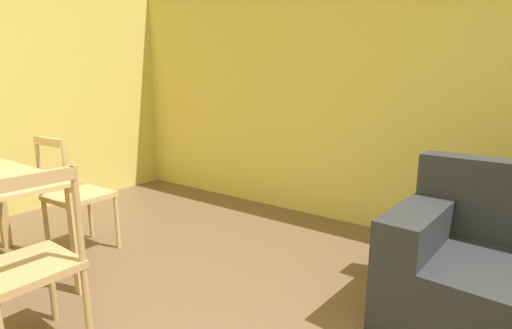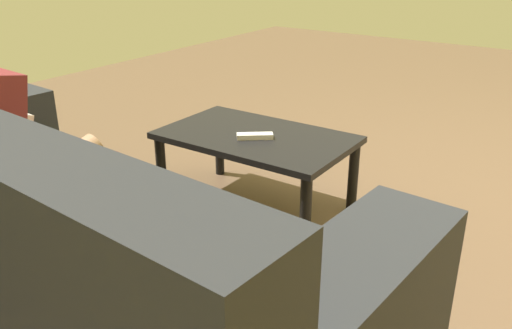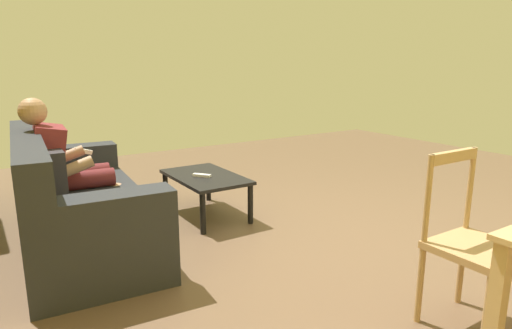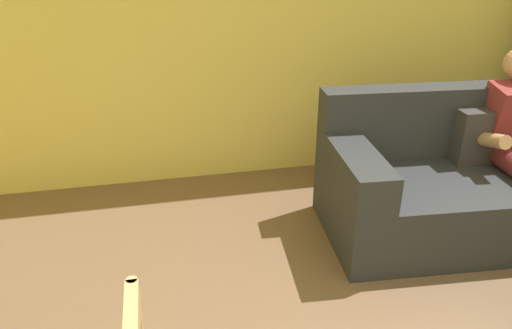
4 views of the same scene
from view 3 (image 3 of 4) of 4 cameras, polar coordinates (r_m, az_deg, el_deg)
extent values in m
plane|color=brown|center=(3.67, 13.34, -10.19)|extent=(9.06, 9.06, 0.00)
cube|color=#282B30|center=(3.80, -21.12, -6.49)|extent=(2.11, 1.04, 0.42)
cube|color=#282B30|center=(3.66, -26.97, -0.43)|extent=(2.05, 0.36, 0.48)
cube|color=#282B30|center=(2.85, -19.17, -5.91)|extent=(0.31, 0.90, 0.22)
cube|color=#282B30|center=(4.59, -22.97, 0.78)|extent=(0.31, 0.90, 0.22)
cube|color=#322F33|center=(3.73, -24.46, -0.92)|extent=(0.40, 0.15, 0.36)
cube|color=maroon|center=(3.91, -25.15, 0.75)|extent=(0.42, 0.34, 0.55)
sphere|color=tan|center=(3.85, -26.64, 6.08)|extent=(0.21, 0.21, 0.21)
cylinder|color=maroon|center=(3.86, -20.88, -1.82)|extent=(0.18, 0.45, 0.15)
cylinder|color=tan|center=(3.97, -17.40, -5.38)|extent=(0.11, 0.11, 0.42)
cube|color=black|center=(4.04, -16.12, -7.54)|extent=(0.12, 0.25, 0.08)
cylinder|color=maroon|center=(4.08, -21.31, -1.11)|extent=(0.18, 0.45, 0.15)
cylinder|color=tan|center=(4.18, -18.00, -4.52)|extent=(0.11, 0.11, 0.42)
cube|color=black|center=(4.25, -16.78, -6.59)|extent=(0.12, 0.25, 0.08)
cylinder|color=tan|center=(3.69, -22.58, -0.56)|extent=(0.12, 0.36, 0.19)
cylinder|color=tan|center=(4.17, -23.34, 0.86)|extent=(0.12, 0.36, 0.19)
cube|color=white|center=(4.18, -21.21, 1.63)|extent=(0.05, 0.16, 0.08)
cube|color=black|center=(4.19, -6.49, -1.58)|extent=(0.91, 0.55, 0.03)
cylinder|color=black|center=(4.00, -0.72, -5.08)|extent=(0.05, 0.05, 0.36)
cylinder|color=black|center=(4.70, -6.11, -2.43)|extent=(0.05, 0.05, 0.36)
cylinder|color=black|center=(3.79, -6.81, -6.25)|extent=(0.05, 0.05, 0.36)
cylinder|color=black|center=(4.51, -11.46, -3.26)|extent=(0.05, 0.05, 0.36)
cube|color=white|center=(4.14, -6.93, -1.38)|extent=(0.16, 0.14, 0.02)
cube|color=tan|center=(2.21, 28.17, -17.36)|extent=(0.06, 0.06, 0.73)
cube|color=tan|center=(2.66, 26.42, -9.66)|extent=(0.42, 0.42, 0.04)
cylinder|color=tan|center=(2.53, 27.37, -16.78)|extent=(0.04, 0.04, 0.46)
cylinder|color=tan|center=(2.70, 20.23, -14.08)|extent=(0.04, 0.04, 0.46)
cylinder|color=tan|center=(2.99, 24.75, -11.79)|extent=(0.04, 0.04, 0.46)
cylinder|color=tan|center=(2.53, 21.07, -4.35)|extent=(0.03, 0.03, 0.50)
cylinder|color=tan|center=(2.83, 25.66, -2.94)|extent=(0.03, 0.03, 0.50)
cube|color=tan|center=(2.63, 23.92, 0.97)|extent=(0.04, 0.38, 0.06)
camera|label=1|loc=(4.18, 9.78, 11.30)|focal=25.90mm
camera|label=2|loc=(2.28, -38.79, 6.03)|focal=37.89mm
camera|label=4|loc=(3.44, 32.50, 17.20)|focal=34.05mm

